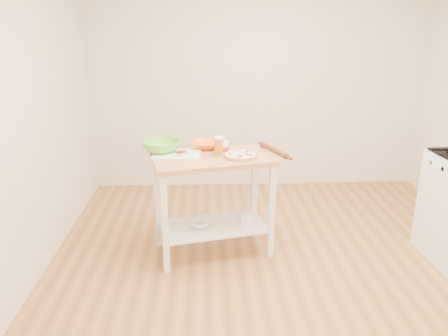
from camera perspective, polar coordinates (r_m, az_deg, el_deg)
name	(u,v)px	position (r m, az deg, el deg)	size (l,w,h in m)	color
room_shell	(295,117)	(3.12, 9.28, 6.53)	(4.04, 4.54, 2.74)	#B17541
prep_island	(213,185)	(3.79, -1.45, -2.29)	(1.11, 0.76, 0.90)	tan
pizza	(241,155)	(3.70, 2.17, 1.72)	(0.29, 0.29, 0.05)	tan
cutting_board	(177,154)	(3.78, -6.19, 1.88)	(0.42, 0.33, 0.04)	white
spatula	(184,154)	(3.73, -5.30, 1.81)	(0.14, 0.09, 0.01)	#41C5B7
knife	(162,151)	(3.84, -8.15, 2.22)	(0.22, 0.19, 0.01)	silver
orange_bowl	(206,145)	(3.94, -2.39, 3.02)	(0.25, 0.25, 0.06)	orange
green_bowl	(161,147)	(3.85, -8.21, 2.79)	(0.33, 0.33, 0.10)	#6FD036
beer_pint	(219,146)	(3.71, -0.64, 2.88)	(0.08, 0.08, 0.16)	#C67813
yogurt_tub	(223,148)	(3.74, -0.11, 2.59)	(0.10, 0.10, 0.21)	white
rolling_pin	(274,151)	(3.81, 6.56, 2.26)	(0.05, 0.05, 0.42)	#633016
shelf_glass_bowl	(200,224)	(3.90, -3.22, -7.25)	(0.19, 0.19, 0.06)	silver
shelf_bin	(245,217)	(3.96, 2.77, -6.42)	(0.11, 0.11, 0.11)	white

